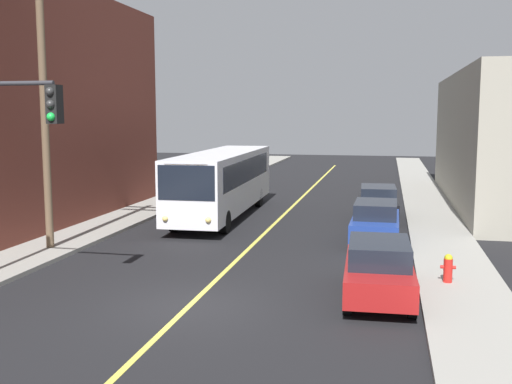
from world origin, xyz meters
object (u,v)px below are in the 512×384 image
at_px(city_bus, 223,180).
at_px(parked_car_black, 378,202).
at_px(fire_hydrant, 448,268).
at_px(parked_car_red, 379,269).
at_px(utility_pole_near, 43,83).
at_px(parked_car_blue, 376,221).

xyz_separation_m(city_bus, parked_car_black, (7.51, 0.74, -0.98)).
distance_m(parked_car_black, fire_hydrant, 11.41).
relative_size(city_bus, fire_hydrant, 14.53).
distance_m(city_bus, parked_car_red, 14.33).
relative_size(parked_car_black, fire_hydrant, 5.31).
xyz_separation_m(city_bus, parked_car_red, (7.74, -12.02, -0.98)).
distance_m(city_bus, utility_pole_near, 10.61).
xyz_separation_m(parked_car_red, parked_car_black, (-0.23, 12.75, 0.00)).
relative_size(parked_car_blue, parked_car_black, 0.99).
height_order(city_bus, parked_car_black, city_bus).
relative_size(city_bus, parked_car_black, 2.74).
xyz_separation_m(city_bus, utility_pole_near, (-4.25, -8.71, 4.32)).
relative_size(parked_car_blue, utility_pole_near, 0.40).
height_order(parked_car_blue, fire_hydrant, parked_car_blue).
height_order(parked_car_red, fire_hydrant, parked_car_red).
bearing_deg(parked_car_black, city_bus, -174.41).
bearing_deg(parked_car_red, city_bus, 122.78).
bearing_deg(parked_car_black, fire_hydrant, -78.87).
bearing_deg(parked_car_black, parked_car_blue, -90.12).
height_order(utility_pole_near, fire_hydrant, utility_pole_near).
relative_size(parked_car_black, utility_pole_near, 0.41).
bearing_deg(parked_car_red, fire_hydrant, 38.38).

